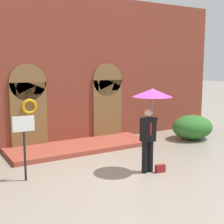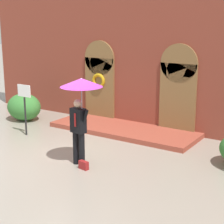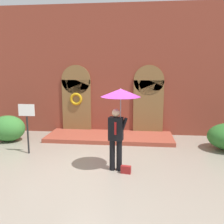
{
  "view_description": "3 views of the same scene",
  "coord_description": "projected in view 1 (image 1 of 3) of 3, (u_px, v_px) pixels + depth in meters",
  "views": [
    {
      "loc": [
        -4.62,
        -6.93,
        3.03
      ],
      "look_at": [
        0.3,
        1.36,
        1.54
      ],
      "focal_mm": 50.0,
      "sensor_mm": 36.0,
      "label": 1
    },
    {
      "loc": [
        6.5,
        -7.59,
        3.82
      ],
      "look_at": [
        0.67,
        1.3,
        1.17
      ],
      "focal_mm": 60.0,
      "sensor_mm": 36.0,
      "label": 2
    },
    {
      "loc": [
        1.21,
        -6.96,
        2.92
      ],
      "look_at": [
        0.23,
        1.87,
        1.35
      ],
      "focal_mm": 40.0,
      "sensor_mm": 36.0,
      "label": 3
    }
  ],
  "objects": [
    {
      "name": "sign_post",
      "position": [
        24.0,
        137.0,
        8.02
      ],
      "size": [
        0.56,
        0.06,
        1.72
      ],
      "color": "black",
      "rests_on": "ground"
    },
    {
      "name": "handbag",
      "position": [
        160.0,
        168.0,
        8.8
      ],
      "size": [
        0.3,
        0.17,
        0.22
      ],
      "primitive_type": "cube",
      "rotation": [
        0.0,
        0.0,
        -0.17
      ],
      "color": "maroon",
      "rests_on": "ground"
    },
    {
      "name": "shrub_right",
      "position": [
        192.0,
        127.0,
        12.68
      ],
      "size": [
        1.74,
        1.44,
        0.98
      ],
      "primitive_type": "ellipsoid",
      "color": "#2D6B28",
      "rests_on": "ground"
    },
    {
      "name": "person_with_umbrella",
      "position": [
        151.0,
        105.0,
        8.59
      ],
      "size": [
        1.1,
        1.1,
        2.36
      ],
      "color": "black",
      "rests_on": "ground"
    },
    {
      "name": "building_facade",
      "position": [
        68.0,
        73.0,
        11.8
      ],
      "size": [
        14.0,
        2.3,
        5.6
      ],
      "color": "brown",
      "rests_on": "ground"
    },
    {
      "name": "ground_plane",
      "position": [
        128.0,
        174.0,
        8.68
      ],
      "size": [
        80.0,
        80.0,
        0.0
      ],
      "primitive_type": "plane",
      "color": "gray"
    }
  ]
}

